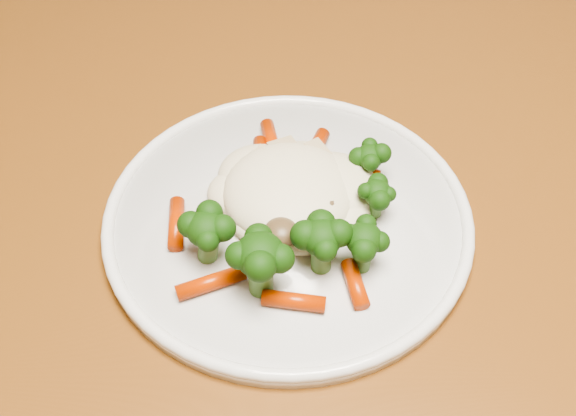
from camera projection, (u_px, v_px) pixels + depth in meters
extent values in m
cube|color=brown|center=(340.00, 212.00, 0.61)|extent=(1.34, 0.99, 0.04)
cylinder|color=white|center=(288.00, 220.00, 0.57)|extent=(0.29, 0.29, 0.01)
ellipsoid|color=#F3E6C2|center=(290.00, 181.00, 0.56)|extent=(0.12, 0.11, 0.05)
ellipsoid|color=black|center=(208.00, 240.00, 0.52)|extent=(0.05, 0.05, 0.04)
ellipsoid|color=black|center=(261.00, 268.00, 0.50)|extent=(0.06, 0.06, 0.05)
ellipsoid|color=black|center=(321.00, 248.00, 0.52)|extent=(0.05, 0.05, 0.04)
ellipsoid|color=black|center=(363.00, 249.00, 0.52)|extent=(0.04, 0.04, 0.04)
ellipsoid|color=black|center=(376.00, 200.00, 0.56)|extent=(0.04, 0.04, 0.03)
ellipsoid|color=black|center=(369.00, 165.00, 0.58)|extent=(0.04, 0.04, 0.03)
cylinder|color=#CA3904|center=(272.00, 142.00, 0.62)|extent=(0.03, 0.05, 0.01)
cylinder|color=#CA3904|center=(315.00, 149.00, 0.61)|extent=(0.02, 0.04, 0.01)
cylinder|color=#CA3904|center=(350.00, 171.00, 0.59)|extent=(0.05, 0.02, 0.01)
cylinder|color=#CA3904|center=(176.00, 224.00, 0.55)|extent=(0.02, 0.05, 0.01)
cylinder|color=#CA3904|center=(211.00, 283.00, 0.52)|extent=(0.05, 0.03, 0.01)
cylinder|color=#CA3904|center=(294.00, 301.00, 0.51)|extent=(0.05, 0.01, 0.01)
cylinder|color=#CA3904|center=(355.00, 284.00, 0.52)|extent=(0.02, 0.04, 0.01)
cylinder|color=#CA3904|center=(317.00, 201.00, 0.55)|extent=(0.02, 0.05, 0.01)
cylinder|color=#CA3904|center=(283.00, 176.00, 0.57)|extent=(0.02, 0.04, 0.01)
cylinder|color=#CA3904|center=(260.00, 159.00, 0.60)|extent=(0.02, 0.05, 0.01)
ellipsoid|color=brown|center=(296.00, 190.00, 0.56)|extent=(0.02, 0.02, 0.02)
ellipsoid|color=brown|center=(326.00, 204.00, 0.55)|extent=(0.02, 0.02, 0.01)
ellipsoid|color=brown|center=(256.00, 184.00, 0.56)|extent=(0.02, 0.02, 0.01)
ellipsoid|color=brown|center=(281.00, 232.00, 0.53)|extent=(0.03, 0.03, 0.02)
ellipsoid|color=brown|center=(305.00, 191.00, 0.56)|extent=(0.02, 0.02, 0.02)
cube|color=tan|center=(283.00, 150.00, 0.59)|extent=(0.03, 0.02, 0.01)
cube|color=tan|center=(317.00, 153.00, 0.59)|extent=(0.02, 0.03, 0.01)
cube|color=tan|center=(261.00, 158.00, 0.59)|extent=(0.02, 0.02, 0.01)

